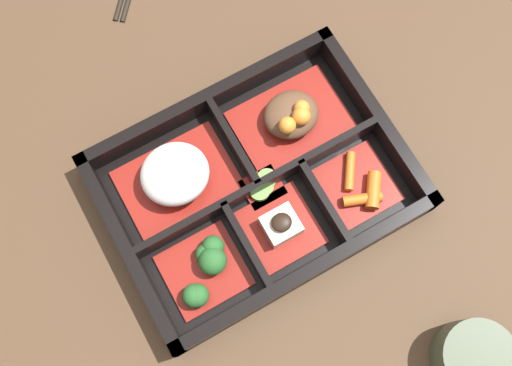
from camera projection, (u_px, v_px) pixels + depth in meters
ground_plane at (256, 189)px, 0.70m from camera, size 3.00×3.00×0.00m
bento_base at (256, 188)px, 0.69m from camera, size 0.33×0.25×0.01m
bento_rim at (258, 186)px, 0.68m from camera, size 0.33×0.25×0.04m
bowl_rice at (175, 175)px, 0.67m from camera, size 0.13×0.09×0.05m
bowl_stew at (292, 117)px, 0.70m from camera, size 0.13×0.09×0.05m
bowl_greens at (205, 271)px, 0.65m from camera, size 0.09×0.08×0.04m
bowl_tofu at (284, 224)px, 0.67m from camera, size 0.08×0.08×0.03m
bowl_carrots at (360, 186)px, 0.68m from camera, size 0.08×0.08×0.02m
bowl_pickles at (264, 186)px, 0.68m from camera, size 0.04×0.04×0.01m
tea_cup at (474, 357)px, 0.62m from camera, size 0.08×0.08×0.05m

